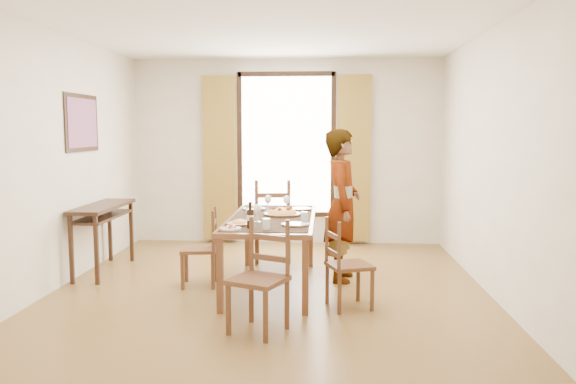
# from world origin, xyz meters

# --- Properties ---
(ground) EXTENTS (5.00, 5.00, 0.00)m
(ground) POSITION_xyz_m (0.00, 0.00, 0.00)
(ground) COLOR brown
(ground) RESTS_ON ground
(room_shell) EXTENTS (4.60, 5.10, 2.74)m
(room_shell) POSITION_xyz_m (-0.00, 0.13, 1.54)
(room_shell) COLOR silver
(room_shell) RESTS_ON ground
(console_table) EXTENTS (0.38, 1.20, 0.80)m
(console_table) POSITION_xyz_m (-2.03, 0.60, 0.68)
(console_table) COLOR black
(console_table) RESTS_ON ground
(dining_table) EXTENTS (0.90, 1.94, 0.76)m
(dining_table) POSITION_xyz_m (0.01, 0.10, 0.69)
(dining_table) COLOR brown
(dining_table) RESTS_ON ground
(chair_west) EXTENTS (0.41, 0.41, 0.84)m
(chair_west) POSITION_xyz_m (-0.75, 0.09, 0.39)
(chair_west) COLOR #54321C
(chair_west) RESTS_ON ground
(chair_north) EXTENTS (0.51, 0.51, 1.05)m
(chair_north) POSITION_xyz_m (-0.09, 1.29, 0.49)
(chair_north) COLOR #54321C
(chair_north) RESTS_ON ground
(chair_south) EXTENTS (0.55, 0.55, 0.93)m
(chair_south) POSITION_xyz_m (0.04, -1.23, 0.43)
(chair_south) COLOR #54321C
(chair_south) RESTS_ON ground
(chair_east) EXTENTS (0.48, 0.48, 0.85)m
(chair_east) POSITION_xyz_m (0.77, -0.57, 0.40)
(chair_east) COLOR #54321C
(chair_east) RESTS_ON ground
(man) EXTENTS (0.67, 0.49, 1.68)m
(man) POSITION_xyz_m (0.76, 0.44, 0.84)
(man) COLOR gray
(man) RESTS_ON ground
(plate_sw) EXTENTS (0.27, 0.27, 0.05)m
(plate_sw) POSITION_xyz_m (-0.26, -0.41, 0.78)
(plate_sw) COLOR silver
(plate_sw) RESTS_ON dining_table
(plate_se) EXTENTS (0.27, 0.27, 0.05)m
(plate_se) POSITION_xyz_m (0.28, -0.42, 0.78)
(plate_se) COLOR silver
(plate_se) RESTS_ON dining_table
(plate_nw) EXTENTS (0.27, 0.27, 0.05)m
(plate_nw) POSITION_xyz_m (-0.24, 0.62, 0.78)
(plate_nw) COLOR silver
(plate_nw) RESTS_ON dining_table
(plate_ne) EXTENTS (0.27, 0.27, 0.05)m
(plate_ne) POSITION_xyz_m (0.28, 0.65, 0.78)
(plate_ne) COLOR silver
(plate_ne) RESTS_ON dining_table
(pasta_platter) EXTENTS (0.40, 0.40, 0.10)m
(pasta_platter) POSITION_xyz_m (0.11, 0.21, 0.81)
(pasta_platter) COLOR #D2561A
(pasta_platter) RESTS_ON dining_table
(caprese_plate) EXTENTS (0.20, 0.20, 0.04)m
(caprese_plate) POSITION_xyz_m (-0.30, -0.67, 0.78)
(caprese_plate) COLOR silver
(caprese_plate) RESTS_ON dining_table
(wine_glass_a) EXTENTS (0.08, 0.08, 0.18)m
(wine_glass_a) POSITION_xyz_m (-0.10, -0.26, 0.85)
(wine_glass_a) COLOR white
(wine_glass_a) RESTS_ON dining_table
(wine_glass_b) EXTENTS (0.08, 0.08, 0.18)m
(wine_glass_b) POSITION_xyz_m (0.14, 0.49, 0.85)
(wine_glass_b) COLOR white
(wine_glass_b) RESTS_ON dining_table
(wine_glass_c) EXTENTS (0.08, 0.08, 0.18)m
(wine_glass_c) POSITION_xyz_m (-0.08, 0.52, 0.85)
(wine_glass_c) COLOR white
(wine_glass_c) RESTS_ON dining_table
(tumbler_a) EXTENTS (0.07, 0.07, 0.10)m
(tumbler_a) POSITION_xyz_m (0.36, -0.19, 0.81)
(tumbler_a) COLOR silver
(tumbler_a) RESTS_ON dining_table
(tumbler_b) EXTENTS (0.07, 0.07, 0.10)m
(tumbler_b) POSITION_xyz_m (-0.28, 0.37, 0.81)
(tumbler_b) COLOR silver
(tumbler_b) RESTS_ON dining_table
(tumbler_c) EXTENTS (0.07, 0.07, 0.10)m
(tumbler_c) POSITION_xyz_m (0.03, -0.64, 0.81)
(tumbler_c) COLOR silver
(tumbler_c) RESTS_ON dining_table
(wine_bottle) EXTENTS (0.07, 0.07, 0.25)m
(wine_bottle) POSITION_xyz_m (-0.13, -0.59, 0.88)
(wine_bottle) COLOR black
(wine_bottle) RESTS_ON dining_table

